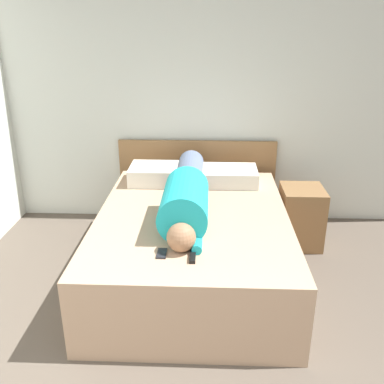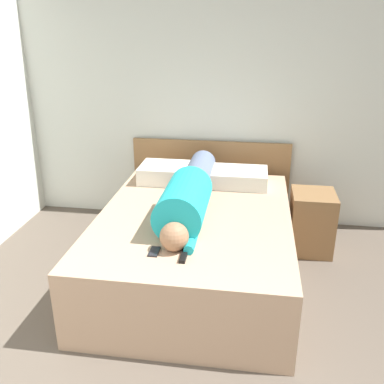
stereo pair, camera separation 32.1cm
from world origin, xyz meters
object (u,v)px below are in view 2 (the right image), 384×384
(pillow_near_headboard, at_px, (169,173))
(cell_phone, at_px, (154,252))
(person_lying, at_px, (189,194))
(tv_remote, at_px, (184,256))
(bed, at_px, (195,245))
(pillow_second, at_px, (239,177))
(nightstand, at_px, (311,222))

(pillow_near_headboard, distance_m, cell_phone, 1.39)
(person_lying, distance_m, tv_remote, 0.76)
(bed, bearing_deg, person_lying, 143.04)
(pillow_near_headboard, bearing_deg, pillow_second, 0.00)
(nightstand, height_order, pillow_second, pillow_second)
(pillow_second, bearing_deg, tv_remote, -101.73)
(bed, height_order, pillow_near_headboard, pillow_near_headboard)
(nightstand, bearing_deg, person_lying, -151.87)
(nightstand, xyz_separation_m, person_lying, (-1.07, -0.57, 0.45))
(nightstand, bearing_deg, pillow_second, 171.20)
(pillow_near_headboard, height_order, tv_remote, pillow_near_headboard)
(cell_phone, bearing_deg, person_lying, 79.60)
(person_lying, bearing_deg, pillow_near_headboard, 114.05)
(person_lying, relative_size, pillow_near_headboard, 3.05)
(nightstand, height_order, person_lying, person_lying)
(pillow_near_headboard, relative_size, pillow_second, 1.05)
(pillow_near_headboard, bearing_deg, cell_phone, -82.81)
(bed, distance_m, cell_phone, 0.75)
(pillow_second, distance_m, cell_phone, 1.47)
(bed, distance_m, tv_remote, 0.77)
(cell_phone, bearing_deg, pillow_second, 69.95)
(person_lying, bearing_deg, nightstand, 28.13)
(bed, xyz_separation_m, nightstand, (1.02, 0.61, -0.00))
(bed, height_order, person_lying, person_lying)
(pillow_near_headboard, bearing_deg, nightstand, -4.48)
(person_lying, height_order, pillow_second, person_lying)
(bed, distance_m, person_lying, 0.45)
(bed, distance_m, pillow_near_headboard, 0.88)
(person_lying, xyz_separation_m, pillow_second, (0.38, 0.68, -0.08))
(cell_phone, bearing_deg, nightstand, 46.75)
(pillow_near_headboard, distance_m, pillow_second, 0.68)
(person_lying, bearing_deg, cell_phone, -100.40)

